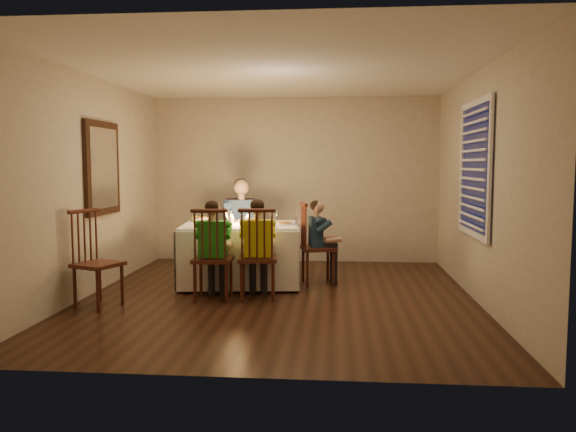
# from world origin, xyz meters

# --- Properties ---
(ground) EXTENTS (5.00, 5.00, 0.00)m
(ground) POSITION_xyz_m (0.00, 0.00, 0.00)
(ground) COLOR black
(ground) RESTS_ON ground
(wall_left) EXTENTS (0.02, 5.00, 2.60)m
(wall_left) POSITION_xyz_m (-2.25, 0.00, 1.30)
(wall_left) COLOR beige
(wall_left) RESTS_ON ground
(wall_right) EXTENTS (0.02, 5.00, 2.60)m
(wall_right) POSITION_xyz_m (2.25, 0.00, 1.30)
(wall_right) COLOR beige
(wall_right) RESTS_ON ground
(wall_back) EXTENTS (4.50, 0.02, 2.60)m
(wall_back) POSITION_xyz_m (0.00, 2.50, 1.30)
(wall_back) COLOR beige
(wall_back) RESTS_ON ground
(ceiling) EXTENTS (5.00, 5.00, 0.00)m
(ceiling) POSITION_xyz_m (0.00, 0.00, 2.60)
(ceiling) COLOR white
(ceiling) RESTS_ON wall_back
(dining_table) EXTENTS (1.60, 1.23, 0.75)m
(dining_table) POSITION_xyz_m (-0.57, 0.65, 0.56)
(dining_table) COLOR white
(dining_table) RESTS_ON ground
(chair_adult) EXTENTS (0.53, 0.51, 1.06)m
(chair_adult) POSITION_xyz_m (-0.68, 1.42, 0.00)
(chair_adult) COLOR black
(chair_adult) RESTS_ON ground
(chair_near_left) EXTENTS (0.45, 0.43, 1.06)m
(chair_near_left) POSITION_xyz_m (-0.73, -0.20, 0.00)
(chair_near_left) COLOR black
(chair_near_left) RESTS_ON ground
(chair_near_right) EXTENTS (0.48, 0.46, 1.06)m
(chair_near_right) POSITION_xyz_m (-0.24, -0.10, 0.00)
(chair_near_right) COLOR black
(chair_near_right) RESTS_ON ground
(chair_end) EXTENTS (0.50, 0.51, 1.06)m
(chair_end) POSITION_xyz_m (0.43, 0.77, 0.00)
(chair_end) COLOR black
(chair_end) RESTS_ON ground
(chair_extra) EXTENTS (0.55, 0.56, 1.07)m
(chair_extra) POSITION_xyz_m (-1.90, -0.63, 0.00)
(chair_extra) COLOR black
(chair_extra) RESTS_ON ground
(adult) EXTENTS (0.62, 0.58, 1.35)m
(adult) POSITION_xyz_m (-0.68, 1.42, 0.00)
(adult) COLOR #304A78
(adult) RESTS_ON ground
(child_green) EXTENTS (0.41, 0.38, 1.15)m
(child_green) POSITION_xyz_m (-0.73, -0.20, 0.00)
(child_green) COLOR green
(child_green) RESTS_ON ground
(child_yellow) EXTENTS (0.44, 0.41, 1.16)m
(child_yellow) POSITION_xyz_m (-0.24, -0.10, 0.00)
(child_yellow) COLOR yellow
(child_yellow) RESTS_ON ground
(child_teal) EXTENTS (0.40, 0.43, 1.09)m
(child_teal) POSITION_xyz_m (0.43, 0.77, 0.00)
(child_teal) COLOR #182B3C
(child_teal) RESTS_ON ground
(setting_adult) EXTENTS (0.29, 0.29, 0.02)m
(setting_adult) POSITION_xyz_m (-0.55, 0.93, 0.79)
(setting_adult) COLOR silver
(setting_adult) RESTS_ON dining_table
(setting_green) EXTENTS (0.29, 0.29, 0.02)m
(setting_green) POSITION_xyz_m (-0.83, 0.29, 0.79)
(setting_green) COLOR silver
(setting_green) RESTS_ON dining_table
(setting_yellow) EXTENTS (0.29, 0.29, 0.02)m
(setting_yellow) POSITION_xyz_m (-0.26, 0.36, 0.79)
(setting_yellow) COLOR silver
(setting_yellow) RESTS_ON dining_table
(setting_teal) EXTENTS (0.29, 0.29, 0.02)m
(setting_teal) POSITION_xyz_m (-0.00, 0.67, 0.79)
(setting_teal) COLOR silver
(setting_teal) RESTS_ON dining_table
(candle_left) EXTENTS (0.06, 0.06, 0.10)m
(candle_left) POSITION_xyz_m (-0.68, 0.64, 0.83)
(candle_left) COLOR white
(candle_left) RESTS_ON dining_table
(candle_right) EXTENTS (0.06, 0.06, 0.10)m
(candle_right) POSITION_xyz_m (-0.47, 0.66, 0.83)
(candle_right) COLOR white
(candle_right) RESTS_ON dining_table
(squash) EXTENTS (0.09, 0.09, 0.09)m
(squash) POSITION_xyz_m (-1.22, 0.89, 0.83)
(squash) COLOR yellow
(squash) RESTS_ON dining_table
(orange_fruit) EXTENTS (0.08, 0.08, 0.08)m
(orange_fruit) POSITION_xyz_m (-0.38, 0.72, 0.82)
(orange_fruit) COLOR orange
(orange_fruit) RESTS_ON dining_table
(serving_bowl) EXTENTS (0.29, 0.29, 0.06)m
(serving_bowl) POSITION_xyz_m (-1.16, 0.94, 0.81)
(serving_bowl) COLOR silver
(serving_bowl) RESTS_ON dining_table
(wall_mirror) EXTENTS (0.06, 0.95, 1.15)m
(wall_mirror) POSITION_xyz_m (-2.22, 0.30, 1.50)
(wall_mirror) COLOR black
(wall_mirror) RESTS_ON wall_left
(window_blinds) EXTENTS (0.07, 1.34, 1.54)m
(window_blinds) POSITION_xyz_m (2.21, 0.10, 1.50)
(window_blinds) COLOR #0D1035
(window_blinds) RESTS_ON wall_right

